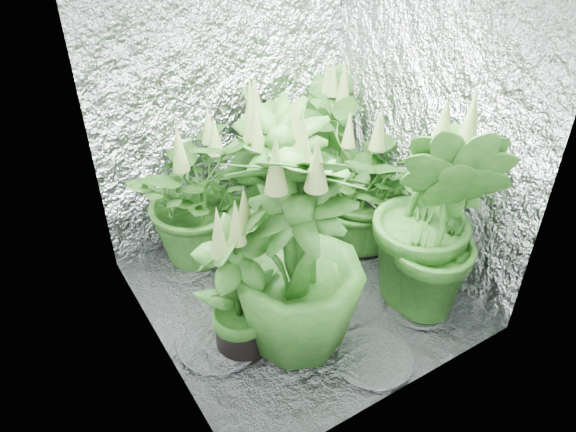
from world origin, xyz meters
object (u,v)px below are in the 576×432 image
Objects in this scene: plant_g at (435,218)px; plant_c at (330,146)px; plant_b at (268,166)px; plant_e at (363,188)px; plant_h at (276,197)px; circulation_fan at (369,227)px; plant_f at (238,284)px; plant_a at (198,193)px; plant_d at (298,253)px.

plant_c is at bearing 83.89° from plant_g.
plant_b is 1.08× the size of plant_e.
plant_b is at bearing 65.63° from plant_h.
plant_f is at bearing -171.50° from circulation_fan.
plant_h reaches higher than plant_c.
plant_a is 2.62× the size of circulation_fan.
plant_b is 0.46m from plant_c.
plant_a is at bearing 144.42° from circulation_fan.
plant_e is 2.54× the size of circulation_fan.
plant_c reaches higher than plant_e.
plant_d reaches higher than plant_a.
plant_f reaches higher than plant_e.
plant_b is (0.49, 0.03, 0.01)m from plant_a.
plant_g is (-0.11, -1.06, 0.11)m from plant_c.
plant_b is at bearing 51.87° from plant_f.
plant_f is 2.58× the size of circulation_fan.
plant_g is at bearing -50.83° from plant_a.
plant_b is at bearing 127.87° from plant_e.
plant_g is 1.13× the size of plant_h.
plant_g is at bearing -104.97° from circulation_fan.
plant_g is (0.99, -0.24, 0.15)m from plant_f.
plant_f is 1.14m from circulation_fan.
plant_h is at bearing -149.34° from plant_c.
plant_b is 0.81× the size of plant_d.
plant_h reaches higher than plant_f.
circulation_fan is (0.79, 0.42, -0.43)m from plant_d.
plant_f is (-1.01, -0.34, -0.01)m from plant_e.
plant_a is 0.94× the size of plant_c.
plant_g is at bearing -10.20° from plant_d.
plant_f is at bearing -128.13° from plant_b.
plant_g is (0.83, -1.02, 0.13)m from plant_a.
plant_d is 1.34× the size of plant_e.
circulation_fan is at bearing -12.52° from plant_h.
plant_f is at bearing -161.22° from plant_e.
plant_c is 0.93× the size of plant_h.
plant_a is 1.02× the size of plant_f.
plant_b is 1.01m from plant_d.
plant_e is 0.29m from circulation_fan.
plant_c is 0.74m from plant_h.
plant_a is 0.91m from plant_d.
plant_a is 0.77× the size of plant_d.
plant_f is 0.65m from plant_h.
plant_b reaches higher than circulation_fan.
plant_g is at bearing -92.05° from plant_e.
plant_b is 0.60m from plant_e.
plant_g reaches higher than plant_c.
plant_a is at bearing -175.93° from plant_b.
plant_c is 1.26m from plant_d.
plant_c is 1.38m from plant_f.
plant_b is 1.06× the size of plant_f.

